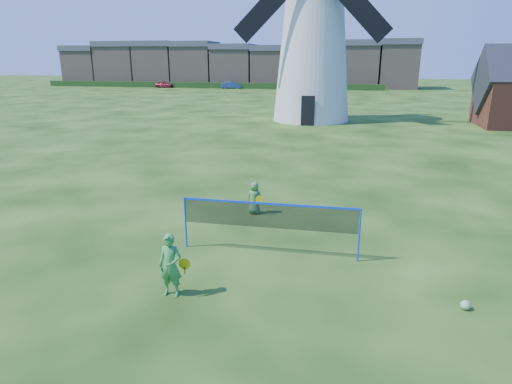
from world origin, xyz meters
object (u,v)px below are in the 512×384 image
object	(u,v)px
windmill	(313,38)
play_ball	(465,305)
car_left	(164,84)
car_right	(232,85)
badminton_net	(269,217)
player_girl	(170,265)
player_boy	(255,198)

from	to	relation	value
windmill	play_ball	world-z (taller)	windmill
car_left	car_right	bearing A→B (deg)	-83.44
car_left	car_right	xyz separation A→B (m)	(12.56, 0.23, 0.02)
badminton_net	play_ball	bearing A→B (deg)	-22.98
player_girl	play_ball	xyz separation A→B (m)	(6.71, 0.69, -0.67)
player_boy	car_left	world-z (taller)	player_boy
player_boy	car_right	bearing A→B (deg)	-67.25
car_right	badminton_net	bearing A→B (deg)	-173.27
play_ball	car_right	world-z (taller)	car_right
windmill	badminton_net	world-z (taller)	windmill
windmill	badminton_net	xyz separation A→B (m)	(1.06, -28.19, -5.79)
badminton_net	player_boy	world-z (taller)	badminton_net
badminton_net	windmill	bearing A→B (deg)	92.15
player_boy	play_ball	size ratio (longest dim) A/B	5.36
windmill	badminton_net	size ratio (longest dim) A/B	3.77
windmill	badminton_net	bearing A→B (deg)	-87.85
play_ball	badminton_net	bearing A→B (deg)	157.02
player_girl	car_right	bearing A→B (deg)	103.93
player_boy	play_ball	world-z (taller)	player_boy
car_right	windmill	bearing A→B (deg)	-164.51
player_boy	car_right	xyz separation A→B (m)	(-16.95, 63.10, 0.01)
player_girl	car_left	size ratio (longest dim) A/B	0.46
player_girl	windmill	bearing A→B (deg)	89.25
badminton_net	player_boy	xyz separation A→B (m)	(-1.09, 3.29, -0.55)
windmill	player_girl	world-z (taller)	windmill
play_ball	car_left	bearing A→B (deg)	117.45
windmill	player_girl	distance (m)	31.55
player_girl	car_right	size ratio (longest dim) A/B	0.43
player_boy	player_girl	bearing A→B (deg)	90.24
player_boy	car_left	distance (m)	69.46
play_ball	car_right	xyz separation A→B (m)	(-22.87, 68.44, 0.49)
player_boy	play_ball	bearing A→B (deg)	145.66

